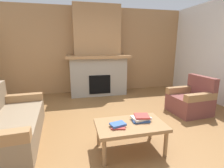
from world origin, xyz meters
TOP-DOWN VIEW (x-y plane):
  - ground at (0.00, 0.00)m, footprint 9.00×9.00m
  - wall_back_wood_panel at (0.00, 3.00)m, footprint 6.00×0.12m
  - fireplace at (0.00, 2.62)m, footprint 1.90×0.82m
  - couch at (-1.85, 0.20)m, footprint 0.96×1.85m
  - armchair at (1.84, 0.54)m, footprint 0.81×0.81m
  - coffee_table at (0.00, -0.51)m, footprint 1.00×0.60m
  - book_stack_near_edge at (-0.20, -0.56)m, footprint 0.23×0.21m
  - book_stack_center at (0.19, -0.45)m, footprint 0.30×0.24m

SIDE VIEW (x-z plane):
  - ground at x=0.00m, z-range 0.00..0.00m
  - couch at x=-1.85m, z-range -0.14..0.71m
  - armchair at x=1.84m, z-range -0.13..0.72m
  - coffee_table at x=0.00m, z-range 0.16..0.59m
  - book_stack_near_edge at x=-0.20m, z-range 0.43..0.48m
  - book_stack_center at x=0.19m, z-range 0.43..0.51m
  - fireplace at x=0.00m, z-range -0.19..2.51m
  - wall_back_wood_panel at x=0.00m, z-range 0.00..2.70m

